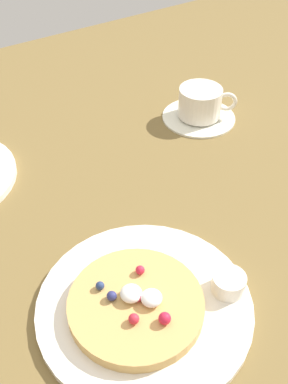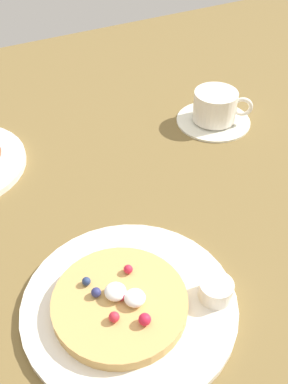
{
  "view_description": "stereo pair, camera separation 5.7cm",
  "coord_description": "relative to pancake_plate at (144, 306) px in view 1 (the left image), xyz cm",
  "views": [
    {
      "loc": [
        -26.68,
        -46.43,
        51.43
      ],
      "look_at": [
        2.15,
        -2.01,
        4.0
      ],
      "focal_mm": 43.19,
      "sensor_mm": 36.0,
      "label": 1
    },
    {
      "loc": [
        -21.76,
        -49.26,
        51.43
      ],
      "look_at": [
        2.15,
        -2.01,
        4.0
      ],
      "focal_mm": 43.19,
      "sensor_mm": 36.0,
      "label": 2
    }
  ],
  "objects": [
    {
      "name": "coffee_cup",
      "position": [
        34.04,
        31.89,
        3.28
      ],
      "size": [
        10.35,
        8.96,
        5.83
      ],
      "color": "white",
      "rests_on": "coffee_saucer"
    },
    {
      "name": "pancake_with_berries",
      "position": [
        -1.36,
        -0.16,
        1.52
      ],
      "size": [
        17.33,
        17.33,
        3.39
      ],
      "color": "tan",
      "rests_on": "pancake_plate"
    },
    {
      "name": "ground_plane",
      "position": [
        7.73,
        17.35,
        -2.05
      ],
      "size": [
        198.18,
        136.48,
        3.0
      ],
      "primitive_type": "cube",
      "color": "brown"
    },
    {
      "name": "pancake_plate",
      "position": [
        0.0,
        0.0,
        0.0
      ],
      "size": [
        28.04,
        28.04,
        1.1
      ],
      "primitive_type": "cylinder",
      "color": "white",
      "rests_on": "ground_plane"
    },
    {
      "name": "syrup_ramekin",
      "position": [
        10.42,
        -4.14,
        1.87
      ],
      "size": [
        4.46,
        4.46,
        2.57
      ],
      "color": "white",
      "rests_on": "pancake_plate"
    },
    {
      "name": "coffee_saucer",
      "position": [
        33.92,
        31.98,
        -0.15
      ],
      "size": [
        14.75,
        14.75,
        0.8
      ],
      "primitive_type": "cylinder",
      "color": "white",
      "rests_on": "ground_plane"
    }
  ]
}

